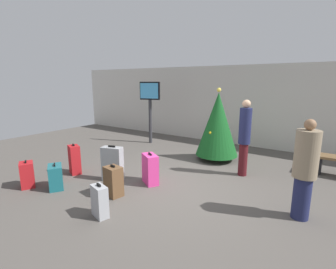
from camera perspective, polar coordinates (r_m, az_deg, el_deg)
The scene contains 13 objects.
ground_plane at distance 5.66m, azimuth 2.12°, elevation -11.44°, with size 16.00×16.00×0.00m, color #514C47.
back_wall at distance 9.28m, azimuth 17.08°, elevation 6.24°, with size 16.00×0.20×2.80m, color beige.
holiday_tree at distance 7.27m, azimuth 11.20°, elevation 2.32°, with size 1.20×1.20×2.08m.
flight_info_kiosk at distance 9.17m, azimuth -4.12°, elevation 7.43°, with size 0.74×0.31×2.23m.
traveller_0 at distance 6.21m, azimuth 16.98°, elevation -0.24°, with size 0.29×0.29×1.84m.
traveller_1 at distance 4.64m, azimuth 28.68°, elevation -6.71°, with size 0.52×0.52×1.68m.
suitcase_0 at distance 5.65m, azimuth -4.06°, elevation -7.85°, with size 0.51×0.45×0.71m.
suitcase_1 at distance 5.18m, azimuth -12.29°, elevation -10.36°, with size 0.38×0.32×0.64m.
suitcase_2 at distance 5.92m, azimuth -24.17°, elevation -8.78°, with size 0.53×0.47×0.55m.
suitcase_3 at distance 6.63m, azimuth -20.47°, elevation -5.37°, with size 0.39×0.33×0.75m.
suitcase_4 at distance 4.51m, azimuth -15.26°, elevation -14.42°, with size 0.37×0.26×0.59m.
suitcase_5 at distance 6.26m, azimuth -29.35°, elevation -7.97°, with size 0.42×0.39×0.59m.
suitcase_6 at distance 5.92m, azimuth -12.50°, elevation -6.53°, with size 0.52×0.35×0.83m.
Camera 1 is at (2.76, -4.39, 2.25)m, focal length 26.83 mm.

